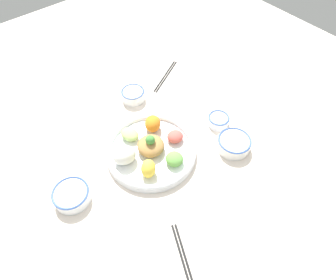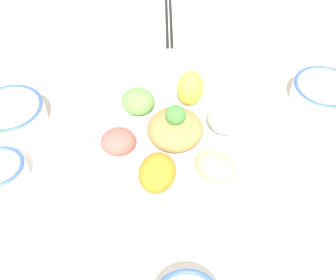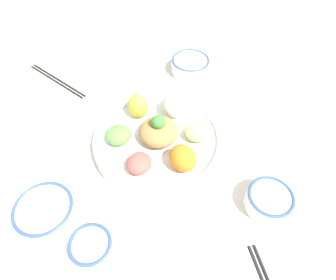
{
  "view_description": "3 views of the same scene",
  "coord_description": "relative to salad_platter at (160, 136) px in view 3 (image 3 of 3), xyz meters",
  "views": [
    {
      "loc": [
        -0.29,
        -0.47,
        0.84
      ],
      "look_at": [
        0.07,
        -0.03,
        0.08
      ],
      "focal_mm": 30.0,
      "sensor_mm": 36.0,
      "label": 1
    },
    {
      "loc": [
        0.22,
        0.4,
        0.54
      ],
      "look_at": [
        0.04,
        0.02,
        0.04
      ],
      "focal_mm": 42.0,
      "sensor_mm": 36.0,
      "label": 2
    },
    {
      "loc": [
        0.44,
        0.13,
        0.55
      ],
      "look_at": [
        0.04,
        0.04,
        0.04
      ],
      "focal_mm": 30.0,
      "sensor_mm": 36.0,
      "label": 3
    }
  ],
  "objects": [
    {
      "name": "ground_plane",
      "position": [
        -0.02,
        -0.01,
        -0.03
      ],
      "size": [
        2.4,
        2.4,
        0.0
      ],
      "primitive_type": "plane",
      "color": "silver"
    },
    {
      "name": "chopsticks_pair_far",
      "position": [
        -0.16,
        -0.37,
        -0.02
      ],
      "size": [
        0.11,
        0.23,
        0.01
      ],
      "rotation": [
        0.0,
        0.0,
        4.29
      ],
      "color": "black",
      "rests_on": "ground_plane"
    },
    {
      "name": "rice_bowl_blue",
      "position": [
        0.11,
        0.26,
        -0.0
      ],
      "size": [
        0.1,
        0.1,
        0.04
      ],
      "color": "white",
      "rests_on": "ground_plane"
    },
    {
      "name": "serving_spoon_main",
      "position": [
        -0.01,
        0.29,
        -0.02
      ],
      "size": [
        0.09,
        0.12,
        0.01
      ],
      "rotation": [
        0.0,
        0.0,
        1.0
      ],
      "color": "silver",
      "rests_on": "ground_plane"
    },
    {
      "name": "salad_platter",
      "position": [
        0.0,
        0.0,
        0.0
      ],
      "size": [
        0.32,
        0.32,
        0.1
      ],
      "color": "white",
      "rests_on": "ground_plane"
    },
    {
      "name": "sauce_bowl_red",
      "position": [
        -0.3,
        0.02,
        -0.0
      ],
      "size": [
        0.12,
        0.12,
        0.04
      ],
      "color": "white",
      "rests_on": "ground_plane"
    },
    {
      "name": "rice_bowl_plain",
      "position": [
        0.25,
        -0.17,
        0.0
      ],
      "size": [
        0.12,
        0.12,
        0.05
      ],
      "color": "white",
      "rests_on": "ground_plane"
    },
    {
      "name": "sauce_bowl_dark",
      "position": [
        0.29,
        -0.06,
        -0.0
      ],
      "size": [
        0.08,
        0.08,
        0.04
      ],
      "color": "white",
      "rests_on": "ground_plane"
    }
  ]
}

